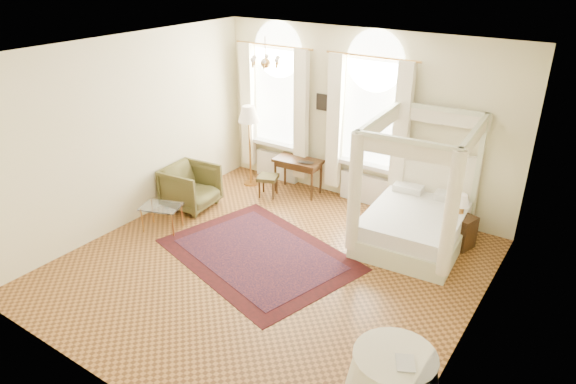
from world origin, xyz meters
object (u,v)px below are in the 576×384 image
nightstand (461,231)px  writing_desk (298,164)px  canopy_bed (415,218)px  stool (268,179)px  floor_lamp (249,118)px  side_table (392,382)px  armchair (191,187)px  coffee_table (161,208)px

nightstand → writing_desk: bearing=175.5°
canopy_bed → writing_desk: canopy_bed is taller
nightstand → writing_desk: size_ratio=0.56×
canopy_bed → stool: bearing=176.8°
floor_lamp → side_table: bearing=-38.2°
nightstand → armchair: bearing=-163.3°
writing_desk → coffee_table: 2.89m
armchair → floor_lamp: bearing=-16.6°
canopy_bed → side_table: size_ratio=2.00×
stool → floor_lamp: size_ratio=0.28×
floor_lamp → side_table: floor_lamp is taller
armchair → coffee_table: 0.97m
stool → coffee_table: coffee_table is taller
armchair → nightstand: bearing=-78.8°
writing_desk → coffee_table: bearing=-113.5°
stool → coffee_table: (-0.74, -2.17, 0.05)m
stool → floor_lamp: floor_lamp is taller
coffee_table → writing_desk: bearing=66.5°
stool → armchair: bearing=-127.6°
side_table → armchair: bearing=155.5°
stool → floor_lamp: bearing=157.8°
writing_desk → side_table: (3.84, -4.07, -0.26)m
canopy_bed → coffee_table: (-3.88, -1.99, -0.08)m
canopy_bed → floor_lamp: bearing=173.4°
canopy_bed → nightstand: (0.69, 0.39, -0.21)m
nightstand → stool: size_ratio=1.15×
nightstand → side_table: bearing=-83.7°
writing_desk → coffee_table: size_ratio=1.25×
nightstand → coffee_table: bearing=-152.5°
canopy_bed → armchair: bearing=-165.6°
coffee_table → floor_lamp: size_ratio=0.46×
coffee_table → side_table: side_table is taller
writing_desk → armchair: bearing=-128.4°
writing_desk → stool: 0.68m
writing_desk → stool: bearing=-130.3°
stool → coffee_table: bearing=-108.9°
writing_desk → floor_lamp: size_ratio=0.58×
floor_lamp → coffee_table: bearing=-92.1°
nightstand → side_table: 3.83m
writing_desk → side_table: side_table is taller
writing_desk → armchair: 2.18m
armchair → floor_lamp: 1.84m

